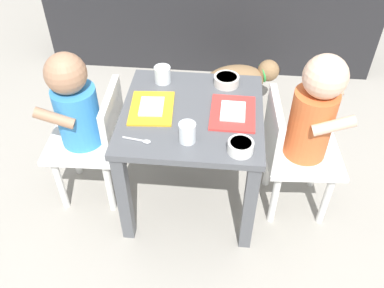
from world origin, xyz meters
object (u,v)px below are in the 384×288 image
at_px(seated_child_left, 80,113).
at_px(cereal_bowl_right_side, 226,80).
at_px(water_cup_right, 163,75).
at_px(veggie_bowl_near, 241,147).
at_px(dining_table, 192,130).
at_px(spoon_by_left_tray, 140,140).
at_px(food_tray_right, 233,112).
at_px(food_tray_left, 152,107).
at_px(seated_child_right, 309,121).
at_px(dog, 238,81).
at_px(water_cup_left, 186,134).

xyz_separation_m(seated_child_left, cereal_bowl_right_side, (0.54, 0.20, 0.05)).
bearing_deg(seated_child_left, water_cup_right, 33.90).
bearing_deg(veggie_bowl_near, dining_table, 131.99).
bearing_deg(seated_child_left, spoon_by_left_tray, -32.46).
xyz_separation_m(food_tray_right, water_cup_right, (-0.28, 0.18, 0.02)).
bearing_deg(spoon_by_left_tray, food_tray_left, 86.56).
bearing_deg(seated_child_right, food_tray_right, 179.21).
bearing_deg(dog, dining_table, -106.14).
bearing_deg(water_cup_left, food_tray_left, 131.23).
bearing_deg(veggie_bowl_near, food_tray_right, 98.05).
bearing_deg(water_cup_right, dining_table, -53.51).
distance_m(food_tray_left, food_tray_right, 0.29).
height_order(seated_child_right, water_cup_right, seated_child_right).
height_order(dog, cereal_bowl_right_side, cereal_bowl_right_side).
bearing_deg(dog, water_cup_left, -103.23).
relative_size(seated_child_right, cereal_bowl_right_side, 7.16).
bearing_deg(water_cup_left, dining_table, 88.71).
height_order(seated_child_left, food_tray_right, seated_child_left).
bearing_deg(seated_child_right, cereal_bowl_right_side, 148.57).
distance_m(seated_child_right, cereal_bowl_right_side, 0.35).
distance_m(water_cup_left, cereal_bowl_right_side, 0.37).
bearing_deg(water_cup_right, food_tray_right, -32.02).
xyz_separation_m(water_cup_right, cereal_bowl_right_side, (0.25, 0.00, -0.01)).
height_order(seated_child_right, spoon_by_left_tray, seated_child_right).
bearing_deg(food_tray_left, seated_child_left, -176.70).
relative_size(dog, spoon_by_left_tray, 4.13).
bearing_deg(seated_child_left, veggie_bowl_near, -17.25).
bearing_deg(food_tray_right, water_cup_left, -132.61).
distance_m(dog, veggie_bowl_near, 0.87).
bearing_deg(seated_child_left, food_tray_right, 1.58).
height_order(dining_table, dog, dining_table).
bearing_deg(water_cup_right, water_cup_left, -69.06).
bearing_deg(dog, food_tray_right, -93.04).
distance_m(water_cup_right, veggie_bowl_near, 0.49).
bearing_deg(cereal_bowl_right_side, water_cup_right, -178.90).
relative_size(dog, cereal_bowl_right_side, 4.17).
distance_m(dining_table, water_cup_left, 0.20).
distance_m(seated_child_left, cereal_bowl_right_side, 0.57).
height_order(dining_table, seated_child_left, seated_child_left).
xyz_separation_m(veggie_bowl_near, spoon_by_left_tray, (-0.33, 0.02, -0.02)).
distance_m(seated_child_right, water_cup_left, 0.45).
height_order(dining_table, food_tray_right, food_tray_right).
height_order(food_tray_right, spoon_by_left_tray, food_tray_right).
height_order(seated_child_right, food_tray_left, seated_child_right).
relative_size(dog, water_cup_left, 5.82).
height_order(dog, food_tray_right, food_tray_right).
bearing_deg(spoon_by_left_tray, water_cup_left, 6.29).
relative_size(food_tray_left, water_cup_left, 2.98).
bearing_deg(veggie_bowl_near, spoon_by_left_tray, 176.75).
xyz_separation_m(food_tray_left, spoon_by_left_tray, (-0.01, -0.18, -0.00)).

